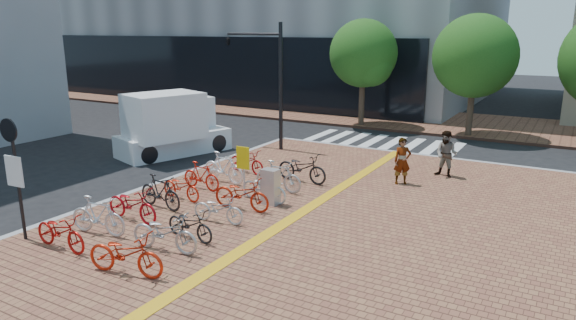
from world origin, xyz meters
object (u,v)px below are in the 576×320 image
Objects in this scene: bike_12 at (242,194)px; yellow_sign at (243,162)px; bike_13 at (264,188)px; bike_4 at (181,187)px; bike_3 at (160,192)px; bike_8 at (126,254)px; bike_0 at (60,232)px; notice_sign at (14,165)px; bike_6 at (223,167)px; box_truck at (171,125)px; bike_10 at (190,224)px; pedestrian_b at (446,154)px; bike_2 at (132,204)px; traffic_light_pole at (256,62)px; bike_5 at (201,176)px; bike_1 at (98,216)px; bike_9 at (165,232)px; bike_11 at (218,209)px; pedestrian_a at (402,161)px; bike_7 at (247,161)px; utility_box at (271,187)px; bike_15 at (302,168)px.

yellow_sign is at bearing 28.66° from bike_12.
bike_4 is at bearing 121.32° from bike_13.
bike_3 reaches higher than bike_8.
bike_8 is (2.45, -3.68, -0.03)m from bike_3.
notice_sign is (-1.41, -0.09, 1.56)m from bike_0.
bike_3 is at bearing -174.36° from bike_6.
box_truck is at bearing 66.12° from bike_6.
pedestrian_b reaches higher than bike_10.
bike_2 is 0.34× the size of traffic_light_pole.
bike_3 is 1.10× the size of bike_5.
bike_1 is 0.93× the size of bike_12.
traffic_light_pole is at bearing 27.17° from bike_12.
bike_9 is 2.21m from bike_11.
pedestrian_a is at bearing -33.16° from bike_13.
bike_4 is 1.01× the size of bike_5.
bike_7 is at bearing 1.15° from bike_0.
bike_8 is at bearing -92.53° from bike_0.
bike_3 is 4.15m from notice_sign.
bike_10 is 8.30m from pedestrian_a.
bike_2 is 4.11m from bike_13.
bike_12 is 1.02m from bike_13.
utility_box reaches higher than bike_2.
pedestrian_a is 2.05m from pedestrian_b.
bike_13 is (2.39, -1.03, -0.10)m from bike_6.
bike_1 reaches higher than bike_4.
bike_3 is 0.93× the size of bike_12.
bike_15 is 1.18× the size of yellow_sign.
bike_6 is at bearing 27.62° from bike_11.
bike_12 is at bearing -39.89° from bike_1.
bike_15 reaches higher than bike_7.
box_truck is (-2.85, -2.68, -2.72)m from traffic_light_pole.
bike_15 is at bearing -26.85° from bike_1.
bike_0 is 0.97× the size of bike_6.
traffic_light_pole reaches higher than bike_15.
bike_13 is (0.17, 1.01, -0.05)m from bike_12.
pedestrian_a is 1.47× the size of utility_box.
bike_0 is 0.96× the size of bike_9.
bike_10 is at bearing -104.85° from pedestrian_b.
bike_8 reaches higher than bike_2.
pedestrian_a is at bearing -29.00° from bike_9.
bike_7 is (0.02, 4.68, -0.08)m from bike_3.
box_truck is at bearing 42.77° from bike_11.
pedestrian_b is 0.33× the size of box_truck.
bike_11 is 0.30× the size of box_truck.
pedestrian_a is (3.20, 1.56, 0.31)m from bike_15.
bike_4 is at bearing 51.05° from bike_10.
utility_box reaches higher than bike_10.
bike_13 is 0.86× the size of bike_15.
pedestrian_b reaches higher than bike_7.
bike_11 is at bearing -139.36° from bike_6.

